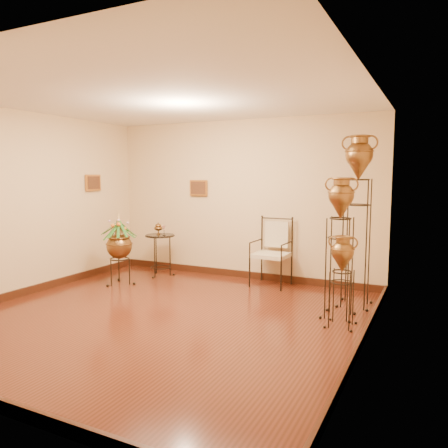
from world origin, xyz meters
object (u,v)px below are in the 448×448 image
at_px(amphora_tall, 357,219).
at_px(side_table, 160,254).
at_px(planter_urn, 119,243).
at_px(armchair, 271,252).
at_px(amphora_mid, 340,247).

height_order(amphora_tall, side_table, amphora_tall).
relative_size(planter_urn, side_table, 1.31).
height_order(armchair, side_table, armchair).
bearing_deg(side_table, planter_urn, -107.44).
height_order(amphora_mid, armchair, amphora_mid).
xyz_separation_m(amphora_tall, planter_urn, (-3.78, -0.49, -0.52)).
xyz_separation_m(amphora_tall, side_table, (-3.52, 0.33, -0.83)).
height_order(amphora_tall, amphora_mid, amphora_tall).
bearing_deg(amphora_tall, amphora_mid, -100.05).
relative_size(amphora_tall, amphora_mid, 1.31).
bearing_deg(amphora_tall, planter_urn, -172.64).
xyz_separation_m(planter_urn, side_table, (0.26, 0.82, -0.31)).
distance_m(planter_urn, side_table, 0.91).
relative_size(amphora_tall, armchair, 2.13).
bearing_deg(side_table, amphora_mid, -15.26).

